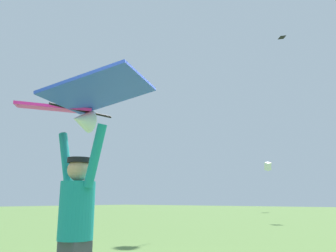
{
  "coord_description": "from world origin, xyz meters",
  "views": [
    {
      "loc": [
        2.87,
        -2.48,
        1.2
      ],
      "look_at": [
        0.09,
        1.05,
        2.2
      ],
      "focal_mm": 35.53,
      "sensor_mm": 36.0,
      "label": 1
    }
  ],
  "objects_px": {
    "kite_flyer_person": "(76,228)",
    "distant_kite_white_high_left": "(268,166)",
    "held_stunt_kite": "(76,105)",
    "distant_kite_black_low_right": "(282,37)"
  },
  "relations": [
    {
      "from": "kite_flyer_person",
      "to": "distant_kite_white_high_left",
      "type": "height_order",
      "value": "distant_kite_white_high_left"
    },
    {
      "from": "held_stunt_kite",
      "to": "distant_kite_black_low_right",
      "type": "relative_size",
      "value": 3.45
    },
    {
      "from": "kite_flyer_person",
      "to": "distant_kite_white_high_left",
      "type": "distance_m",
      "value": 34.25
    },
    {
      "from": "held_stunt_kite",
      "to": "kite_flyer_person",
      "type": "bearing_deg",
      "value": 85.64
    },
    {
      "from": "kite_flyer_person",
      "to": "distant_kite_white_high_left",
      "type": "relative_size",
      "value": 1.86
    },
    {
      "from": "distant_kite_white_high_left",
      "to": "distant_kite_black_low_right",
      "type": "height_order",
      "value": "distant_kite_black_low_right"
    },
    {
      "from": "held_stunt_kite",
      "to": "distant_kite_white_high_left",
      "type": "height_order",
      "value": "distant_kite_white_high_left"
    },
    {
      "from": "distant_kite_white_high_left",
      "to": "distant_kite_black_low_right",
      "type": "xyz_separation_m",
      "value": [
        5.21,
        -8.27,
        9.91
      ]
    },
    {
      "from": "kite_flyer_person",
      "to": "held_stunt_kite",
      "type": "relative_size",
      "value": 0.97
    },
    {
      "from": "held_stunt_kite",
      "to": "distant_kite_white_high_left",
      "type": "xyz_separation_m",
      "value": [
        -10.78,
        32.37,
        2.52
      ]
    }
  ]
}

